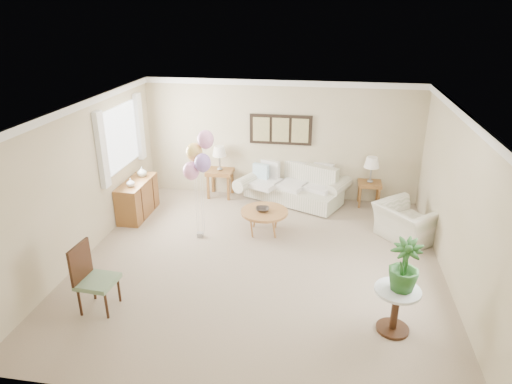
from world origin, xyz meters
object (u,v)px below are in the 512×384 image
coffee_table (264,212)px  accent_chair (92,276)px  balloon_cluster (198,157)px  sofa (294,187)px  armchair (407,223)px

coffee_table → accent_chair: (-2.05, -2.71, 0.11)m
accent_chair → balloon_cluster: size_ratio=0.50×
sofa → accent_chair: size_ratio=2.58×
armchair → accent_chair: size_ratio=1.02×
accent_chair → balloon_cluster: balloon_cluster is taller
accent_chair → balloon_cluster: 2.74m
balloon_cluster → armchair: bearing=7.7°
coffee_table → armchair: bearing=3.6°
sofa → balloon_cluster: balloon_cluster is taller
coffee_table → sofa: bearing=75.6°
armchair → coffee_table: bearing=53.3°
balloon_cluster → accent_chair: bearing=-111.2°
coffee_table → balloon_cluster: size_ratio=0.44×
accent_chair → balloon_cluster: bearing=68.8°
sofa → coffee_table: (-0.41, -1.62, 0.09)m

